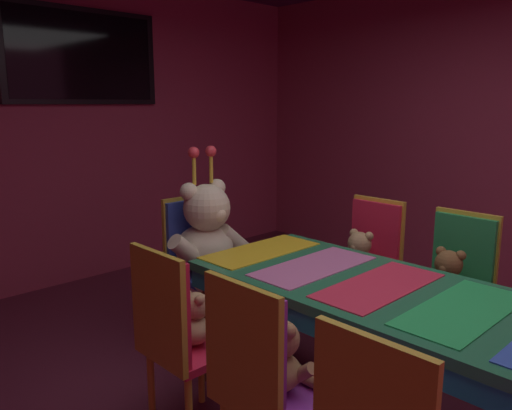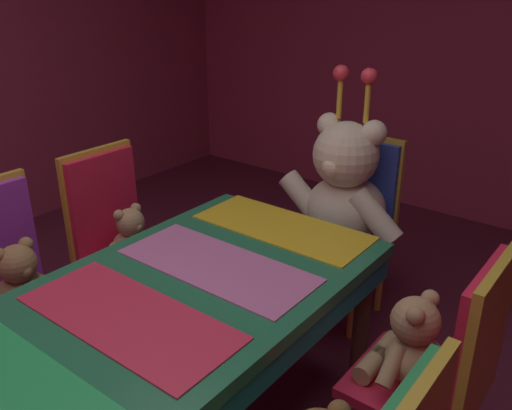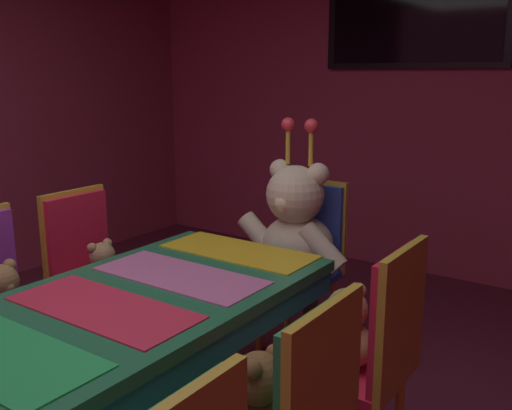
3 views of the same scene
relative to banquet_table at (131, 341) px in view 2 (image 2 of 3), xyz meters
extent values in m
cube|color=#99334C|center=(0.00, 3.20, 0.75)|extent=(5.20, 0.12, 2.80)
cube|color=#26724C|center=(0.00, 0.00, 0.06)|extent=(0.90, 2.00, 0.05)
cube|color=teal|center=(0.00, 0.00, -0.01)|extent=(0.88, 1.96, 0.10)
cylinder|color=#4C3826|center=(0.38, 0.90, -0.31)|extent=(0.07, 0.07, 0.69)
cylinder|color=#4C3826|center=(-0.38, 0.90, -0.31)|extent=(0.07, 0.07, 0.69)
cube|color=green|center=(0.00, -0.42, 0.09)|extent=(0.77, 0.32, 0.01)
cube|color=#E52D4C|center=(0.00, 0.00, 0.09)|extent=(0.77, 0.32, 0.01)
cube|color=pink|center=(0.00, 0.42, 0.09)|extent=(0.77, 0.32, 0.01)
cube|color=yellow|center=(0.00, 0.85, 0.09)|extent=(0.77, 0.32, 0.01)
cube|color=purple|center=(-0.72, 0.02, -0.21)|extent=(0.40, 0.40, 0.04)
cylinder|color=gold|center=(-0.56, 0.18, -0.44)|extent=(0.04, 0.04, 0.42)
cylinder|color=gold|center=(-0.56, -0.14, -0.44)|extent=(0.04, 0.04, 0.42)
cylinder|color=gold|center=(-0.88, 0.18, -0.44)|extent=(0.04, 0.04, 0.42)
ellipsoid|color=#9E7247|center=(-0.72, 0.02, -0.11)|extent=(0.20, 0.20, 0.16)
sphere|color=#9E7247|center=(-0.70, 0.02, 0.04)|extent=(0.16, 0.16, 0.16)
sphere|color=tan|center=(-0.65, 0.02, 0.02)|extent=(0.06, 0.06, 0.06)
sphere|color=#9E7247|center=(-0.72, 0.08, 0.09)|extent=(0.06, 0.06, 0.06)
cylinder|color=#9E7247|center=(-0.68, 0.12, -0.09)|extent=(0.05, 0.14, 0.13)
cylinder|color=#9E7247|center=(-0.68, -0.08, -0.09)|extent=(0.05, 0.14, 0.13)
cylinder|color=#9E7247|center=(-0.59, 0.07, -0.16)|extent=(0.07, 0.15, 0.07)
cylinder|color=#9E7247|center=(-0.59, -0.03, -0.16)|extent=(0.07, 0.15, 0.07)
cube|color=red|center=(-0.72, 0.59, -0.21)|extent=(0.40, 0.40, 0.04)
cube|color=red|center=(-0.90, 0.59, 0.06)|extent=(0.05, 0.38, 0.50)
cube|color=gold|center=(-0.92, 0.59, 0.06)|extent=(0.03, 0.41, 0.55)
cylinder|color=gold|center=(-0.56, 0.75, -0.44)|extent=(0.04, 0.04, 0.42)
cylinder|color=gold|center=(-0.56, 0.43, -0.44)|extent=(0.04, 0.04, 0.42)
cylinder|color=gold|center=(-0.88, 0.75, -0.44)|extent=(0.04, 0.04, 0.42)
cylinder|color=gold|center=(-0.88, 0.43, -0.44)|extent=(0.04, 0.04, 0.42)
ellipsoid|color=tan|center=(-0.72, 0.59, -0.12)|extent=(0.17, 0.17, 0.14)
sphere|color=tan|center=(-0.71, 0.59, 0.01)|extent=(0.14, 0.14, 0.14)
sphere|color=tan|center=(-0.66, 0.59, 0.00)|extent=(0.05, 0.05, 0.05)
sphere|color=tan|center=(-0.72, 0.64, 0.06)|extent=(0.05, 0.05, 0.05)
sphere|color=tan|center=(-0.72, 0.54, 0.06)|extent=(0.05, 0.05, 0.05)
cylinder|color=tan|center=(-0.69, 0.68, -0.10)|extent=(0.05, 0.12, 0.11)
cylinder|color=tan|center=(-0.69, 0.51, -0.10)|extent=(0.05, 0.12, 0.11)
cylinder|color=tan|center=(-0.61, 0.64, -0.16)|extent=(0.06, 0.13, 0.06)
cylinder|color=tan|center=(-0.61, 0.55, -0.16)|extent=(0.06, 0.13, 0.06)
cube|color=red|center=(0.73, 0.61, -0.21)|extent=(0.40, 0.40, 0.04)
cube|color=red|center=(0.91, 0.61, 0.06)|extent=(0.05, 0.38, 0.50)
cube|color=gold|center=(0.93, 0.61, 0.06)|extent=(0.03, 0.41, 0.55)
cylinder|color=gold|center=(0.57, 0.77, -0.44)|extent=(0.04, 0.04, 0.42)
ellipsoid|color=tan|center=(0.73, 0.61, -0.10)|extent=(0.20, 0.20, 0.16)
sphere|color=tan|center=(0.71, 0.61, 0.05)|extent=(0.16, 0.16, 0.16)
sphere|color=tan|center=(0.65, 0.61, 0.03)|extent=(0.06, 0.06, 0.06)
sphere|color=tan|center=(0.73, 0.54, 0.11)|extent=(0.06, 0.06, 0.06)
sphere|color=tan|center=(0.73, 0.67, 0.11)|extent=(0.06, 0.06, 0.06)
cylinder|color=tan|center=(0.68, 0.50, -0.09)|extent=(0.06, 0.14, 0.14)
cylinder|color=tan|center=(0.68, 0.71, -0.09)|extent=(0.06, 0.14, 0.14)
cylinder|color=tan|center=(0.59, 0.55, -0.16)|extent=(0.07, 0.15, 0.07)
cylinder|color=tan|center=(0.59, 0.66, -0.16)|extent=(0.07, 0.15, 0.07)
cube|color=#2D47B2|center=(0.00, 1.42, -0.21)|extent=(0.40, 0.40, 0.04)
cube|color=#2D47B2|center=(0.00, 1.60, 0.06)|extent=(0.38, 0.05, 0.50)
cube|color=gold|center=(0.00, 1.62, 0.06)|extent=(0.41, 0.03, 0.55)
cylinder|color=gold|center=(0.16, 1.58, -0.44)|extent=(0.04, 0.04, 0.42)
cylinder|color=gold|center=(0.16, 1.26, -0.44)|extent=(0.04, 0.04, 0.42)
cylinder|color=gold|center=(-0.16, 1.58, -0.44)|extent=(0.04, 0.04, 0.42)
cylinder|color=gold|center=(-0.16, 1.26, -0.44)|extent=(0.04, 0.04, 0.42)
ellipsoid|color=beige|center=(0.00, 1.42, -0.01)|extent=(0.41, 0.41, 0.33)
sphere|color=beige|center=(0.00, 1.38, 0.28)|extent=(0.33, 0.33, 0.33)
sphere|color=#FFF2C8|center=(0.00, 1.27, 0.26)|extent=(0.12, 0.12, 0.12)
sphere|color=beige|center=(0.12, 1.42, 0.41)|extent=(0.12, 0.12, 0.12)
sphere|color=beige|center=(-0.12, 1.42, 0.41)|extent=(0.12, 0.12, 0.12)
cylinder|color=beige|center=(0.20, 1.34, 0.02)|extent=(0.29, 0.11, 0.27)
cylinder|color=beige|center=(-0.20, 1.34, 0.02)|extent=(0.29, 0.11, 0.27)
cylinder|color=beige|center=(0.11, 1.15, -0.12)|extent=(0.31, 0.14, 0.14)
cylinder|color=beige|center=(-0.11, 1.15, -0.12)|extent=(0.31, 0.14, 0.14)
cylinder|color=gold|center=(0.07, 1.42, 0.56)|extent=(0.03, 0.03, 0.22)
sphere|color=#E5333F|center=(0.07, 1.42, 0.67)|extent=(0.08, 0.08, 0.08)
cylinder|color=gold|center=(-0.07, 1.42, 0.56)|extent=(0.03, 0.03, 0.22)
sphere|color=#E5333F|center=(-0.07, 1.42, 0.67)|extent=(0.08, 0.08, 0.08)
camera|label=1|loc=(-2.12, -1.30, 0.99)|focal=35.38mm
camera|label=2|loc=(1.20, -0.88, 1.09)|focal=37.82mm
camera|label=3|loc=(1.61, -1.31, 0.94)|focal=40.23mm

